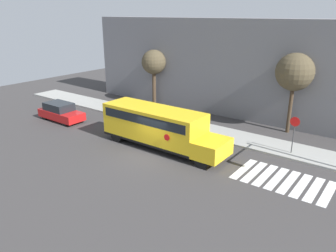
{
  "coord_description": "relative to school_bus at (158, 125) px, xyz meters",
  "views": [
    {
      "loc": [
        13.34,
        -15.66,
        9.31
      ],
      "look_at": [
        0.04,
        2.08,
        1.57
      ],
      "focal_mm": 35.0,
      "sensor_mm": 36.0,
      "label": 1
    }
  ],
  "objects": [
    {
      "name": "ground_plane",
      "position": [
        0.49,
        -1.58,
        -1.64
      ],
      "size": [
        60.0,
        60.0,
        0.0
      ],
      "primitive_type": "plane",
      "color": "#3A3838"
    },
    {
      "name": "parked_car",
      "position": [
        -10.89,
        -0.43,
        -0.86
      ],
      "size": [
        4.53,
        1.85,
        1.61
      ],
      "color": "red",
      "rests_on": "ground"
    },
    {
      "name": "school_bus",
      "position": [
        0.0,
        0.0,
        0.0
      ],
      "size": [
        9.67,
        2.57,
        2.85
      ],
      "color": "yellow",
      "rests_on": "ground"
    },
    {
      "name": "stop_sign",
      "position": [
        8.22,
        4.38,
        0.13
      ],
      "size": [
        0.65,
        0.1,
        2.73
      ],
      "color": "#38383A",
      "rests_on": "ground"
    },
    {
      "name": "building_backdrop",
      "position": [
        0.49,
        11.42,
        2.76
      ],
      "size": [
        32.0,
        4.0,
        8.8
      ],
      "color": "slate",
      "rests_on": "ground"
    },
    {
      "name": "crosswalk_stripes",
      "position": [
        9.0,
        0.42,
        -1.64
      ],
      "size": [
        5.4,
        3.2,
        0.01
      ],
      "color": "white",
      "rests_on": "ground"
    },
    {
      "name": "sidewalk_strip",
      "position": [
        0.49,
        4.92,
        -1.57
      ],
      "size": [
        44.0,
        3.0,
        0.15
      ],
      "color": "#9E9E99",
      "rests_on": "ground"
    },
    {
      "name": "tree_far_sidewalk",
      "position": [
        -7.52,
        8.81,
        2.75
      ],
      "size": [
        2.49,
        2.49,
        5.73
      ],
      "color": "#423323",
      "rests_on": "ground"
    },
    {
      "name": "tree_near_sidewalk",
      "position": [
        6.56,
        8.77,
        3.26
      ],
      "size": [
        2.94,
        2.94,
        6.41
      ],
      "color": "#423323",
      "rests_on": "ground"
    }
  ]
}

